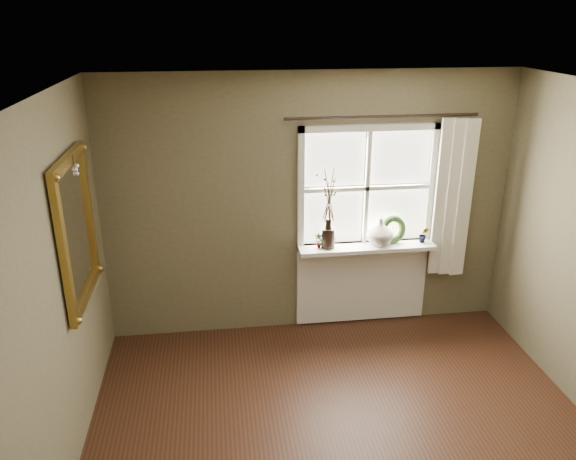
# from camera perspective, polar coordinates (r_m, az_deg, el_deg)

# --- Properties ---
(ceiling) EXTENTS (4.50, 4.50, 0.00)m
(ceiling) POSITION_cam_1_polar(r_m,az_deg,el_deg) (3.04, 10.03, 11.82)
(ceiling) COLOR silver
(ceiling) RESTS_ON ground
(wall_back) EXTENTS (4.00, 0.10, 2.60)m
(wall_back) POSITION_cam_1_polar(r_m,az_deg,el_deg) (5.53, 2.20, 2.50)
(wall_back) COLOR brown
(wall_back) RESTS_ON ground
(wall_left) EXTENTS (0.10, 4.50, 2.60)m
(wall_left) POSITION_cam_1_polar(r_m,az_deg,el_deg) (3.56, -25.71, -11.16)
(wall_left) COLOR brown
(wall_left) RESTS_ON ground
(window_frame) EXTENTS (1.36, 0.06, 1.24)m
(window_frame) POSITION_cam_1_polar(r_m,az_deg,el_deg) (5.53, 7.99, 4.25)
(window_frame) COLOR white
(window_frame) RESTS_ON wall_back
(window_sill) EXTENTS (1.36, 0.26, 0.04)m
(window_sill) POSITION_cam_1_polar(r_m,az_deg,el_deg) (5.63, 7.98, -1.73)
(window_sill) COLOR white
(window_sill) RESTS_ON wall_back
(window_apron) EXTENTS (1.36, 0.04, 0.88)m
(window_apron) POSITION_cam_1_polar(r_m,az_deg,el_deg) (5.91, 7.49, -5.25)
(window_apron) COLOR white
(window_apron) RESTS_ON ground
(dark_jug) EXTENTS (0.16, 0.16, 0.20)m
(dark_jug) POSITION_cam_1_polar(r_m,az_deg,el_deg) (5.49, 4.09, -0.81)
(dark_jug) COLOR black
(dark_jug) RESTS_ON window_sill
(cream_vase) EXTENTS (0.34, 0.34, 0.28)m
(cream_vase) POSITION_cam_1_polar(r_m,az_deg,el_deg) (5.60, 9.34, -0.17)
(cream_vase) COLOR beige
(cream_vase) RESTS_ON window_sill
(wreath) EXTENTS (0.31, 0.19, 0.29)m
(wreath) POSITION_cam_1_polar(r_m,az_deg,el_deg) (5.69, 10.60, -0.23)
(wreath) COLOR #2E4C21
(wreath) RESTS_ON window_sill
(potted_plant_left) EXTENTS (0.08, 0.06, 0.15)m
(potted_plant_left) POSITION_cam_1_polar(r_m,az_deg,el_deg) (5.48, 3.13, -1.09)
(potted_plant_left) COLOR #2E4C21
(potted_plant_left) RESTS_ON window_sill
(potted_plant_right) EXTENTS (0.10, 0.09, 0.16)m
(potted_plant_right) POSITION_cam_1_polar(r_m,az_deg,el_deg) (5.77, 13.60, -0.47)
(potted_plant_right) COLOR #2E4C21
(potted_plant_right) RESTS_ON window_sill
(curtain) EXTENTS (0.36, 0.12, 1.59)m
(curtain) POSITION_cam_1_polar(r_m,az_deg,el_deg) (5.75, 16.30, 3.06)
(curtain) COLOR silver
(curtain) RESTS_ON wall_back
(curtain_rod) EXTENTS (1.84, 0.03, 0.03)m
(curtain_rod) POSITION_cam_1_polar(r_m,az_deg,el_deg) (5.34, 9.60, 11.29)
(curtain_rod) COLOR black
(curtain_rod) RESTS_ON wall_back
(gilt_mirror) EXTENTS (0.10, 0.97, 1.15)m
(gilt_mirror) POSITION_cam_1_polar(r_m,az_deg,el_deg) (4.53, -20.66, 0.07)
(gilt_mirror) COLOR white
(gilt_mirror) RESTS_ON wall_left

